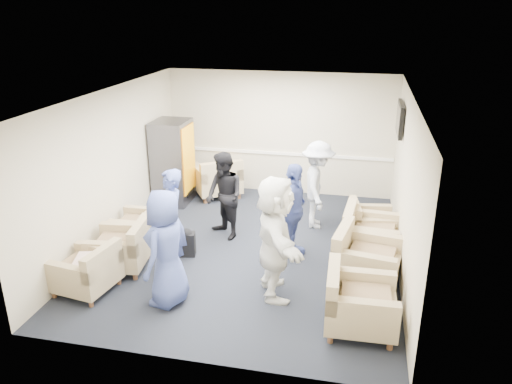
% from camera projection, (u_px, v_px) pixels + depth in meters
% --- Properties ---
extents(floor, '(6.00, 6.00, 0.00)m').
position_uv_depth(floor, '(250.00, 249.00, 8.74)').
color(floor, black).
rests_on(floor, ground).
extents(ceiling, '(6.00, 6.00, 0.00)m').
position_uv_depth(ceiling, '(249.00, 95.00, 7.78)').
color(ceiling, white).
rests_on(ceiling, back_wall).
extents(back_wall, '(5.00, 0.02, 2.70)m').
position_uv_depth(back_wall, '(280.00, 134.00, 11.01)').
color(back_wall, beige).
rests_on(back_wall, floor).
extents(front_wall, '(5.00, 0.02, 2.70)m').
position_uv_depth(front_wall, '(190.00, 262.00, 5.52)').
color(front_wall, beige).
rests_on(front_wall, floor).
extents(left_wall, '(0.02, 6.00, 2.70)m').
position_uv_depth(left_wall, '(111.00, 167.00, 8.75)').
color(left_wall, beige).
rests_on(left_wall, floor).
extents(right_wall, '(0.02, 6.00, 2.70)m').
position_uv_depth(right_wall, '(406.00, 187.00, 7.77)').
color(right_wall, beige).
rests_on(right_wall, floor).
extents(chair_rail, '(4.98, 0.04, 0.06)m').
position_uv_depth(chair_rail, '(279.00, 153.00, 11.15)').
color(chair_rail, white).
rests_on(chair_rail, back_wall).
extents(tv, '(0.10, 1.00, 0.58)m').
position_uv_depth(tv, '(400.00, 119.00, 9.18)').
color(tv, black).
rests_on(tv, right_wall).
extents(armchair_left_near, '(0.93, 0.93, 0.65)m').
position_uv_depth(armchair_left_near, '(88.00, 272.00, 7.35)').
color(armchair_left_near, tan).
rests_on(armchair_left_near, floor).
extents(armchair_left_mid, '(0.95, 0.95, 0.68)m').
position_uv_depth(armchair_left_mid, '(123.00, 249.00, 8.01)').
color(armchair_left_mid, tan).
rests_on(armchair_left_mid, floor).
extents(armchair_left_far, '(0.79, 0.79, 0.62)m').
position_uv_depth(armchair_left_far, '(141.00, 228.00, 8.85)').
color(armchair_left_far, tan).
rests_on(armchair_left_far, floor).
extents(armchair_right_near, '(0.93, 0.93, 0.72)m').
position_uv_depth(armchair_right_near, '(356.00, 304.00, 6.50)').
color(armchair_right_near, tan).
rests_on(armchair_right_near, floor).
extents(armchair_right_midnear, '(1.08, 1.08, 0.75)m').
position_uv_depth(armchair_right_midnear, '(363.00, 261.00, 7.57)').
color(armchair_right_midnear, tan).
rests_on(armchair_right_midnear, floor).
extents(armchair_right_midfar, '(0.97, 0.97, 0.72)m').
position_uv_depth(armchair_right_midfar, '(367.00, 236.00, 8.42)').
color(armchair_right_midfar, tan).
rests_on(armchair_right_midfar, floor).
extents(armchair_right_far, '(0.90, 0.90, 0.63)m').
position_uv_depth(armchair_right_far, '(369.00, 225.00, 8.95)').
color(armchair_right_far, tan).
rests_on(armchair_right_far, floor).
extents(armchair_corner, '(1.30, 1.30, 0.75)m').
position_uv_depth(armchair_corner, '(218.00, 180.00, 11.04)').
color(armchair_corner, tan).
rests_on(armchair_corner, floor).
extents(vending_machine, '(0.72, 0.84, 1.78)m').
position_uv_depth(vending_machine, '(173.00, 162.00, 10.56)').
color(vending_machine, '#54535C').
rests_on(vending_machine, floor).
extents(backpack, '(0.32, 0.26, 0.49)m').
position_uv_depth(backpack, '(187.00, 242.00, 8.45)').
color(backpack, black).
rests_on(backpack, floor).
extents(pillow, '(0.43, 0.50, 0.12)m').
position_uv_depth(pillow, '(87.00, 262.00, 7.30)').
color(pillow, beige).
rests_on(pillow, armchair_left_near).
extents(person_front_left, '(0.66, 0.91, 1.71)m').
position_uv_depth(person_front_left, '(166.00, 249.00, 6.91)').
color(person_front_left, '#3F4F97').
rests_on(person_front_left, floor).
extents(person_mid_left, '(0.66, 0.74, 1.70)m').
position_uv_depth(person_mid_left, '(172.00, 222.00, 7.78)').
color(person_mid_left, '#3F4F97').
rests_on(person_mid_left, floor).
extents(person_back_left, '(0.98, 0.97, 1.60)m').
position_uv_depth(person_back_left, '(224.00, 196.00, 8.94)').
color(person_back_left, black).
rests_on(person_back_left, floor).
extents(person_back_right, '(0.74, 1.15, 1.68)m').
position_uv_depth(person_back_right, '(317.00, 185.00, 9.38)').
color(person_back_right, white).
rests_on(person_back_right, floor).
extents(person_mid_right, '(0.61, 1.02, 1.63)m').
position_uv_depth(person_mid_right, '(293.00, 211.00, 8.25)').
color(person_mid_right, '#3F4F97').
rests_on(person_mid_right, floor).
extents(person_front_right, '(1.04, 1.79, 1.84)m').
position_uv_depth(person_front_right, '(275.00, 237.00, 7.08)').
color(person_front_right, white).
rests_on(person_front_right, floor).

